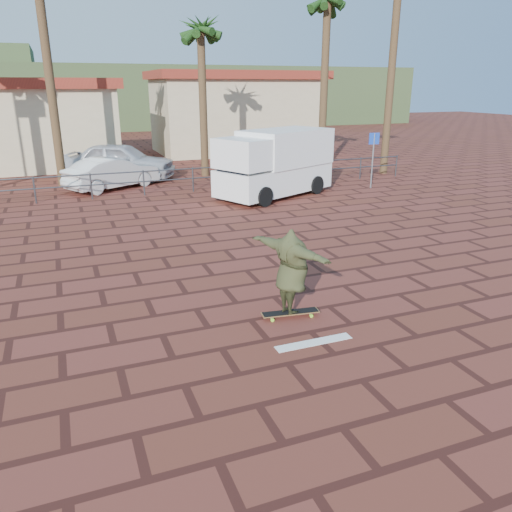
{
  "coord_description": "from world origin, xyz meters",
  "views": [
    {
      "loc": [
        -2.98,
        -7.91,
        4.18
      ],
      "look_at": [
        0.59,
        1.25,
        0.8
      ],
      "focal_mm": 35.0,
      "sensor_mm": 36.0,
      "label": 1
    }
  ],
  "objects_px": {
    "skateboarder": "(291,271)",
    "campervan": "(275,162)",
    "longboard": "(290,313)",
    "car_silver": "(121,161)",
    "car_white": "(112,173)"
  },
  "relations": [
    {
      "from": "car_white",
      "to": "longboard",
      "type": "bearing_deg",
      "value": 158.07
    },
    {
      "from": "skateboarder",
      "to": "campervan",
      "type": "relative_size",
      "value": 0.38
    },
    {
      "from": "longboard",
      "to": "skateboarder",
      "type": "bearing_deg",
      "value": 7.79
    },
    {
      "from": "longboard",
      "to": "campervan",
      "type": "xyz_separation_m",
      "value": [
        4.09,
        10.2,
        1.24
      ]
    },
    {
      "from": "skateboarder",
      "to": "campervan",
      "type": "xyz_separation_m",
      "value": [
        4.09,
        10.2,
        0.4
      ]
    },
    {
      "from": "longboard",
      "to": "car_white",
      "type": "distance_m",
      "value": 14.12
    },
    {
      "from": "skateboarder",
      "to": "car_silver",
      "type": "xyz_separation_m",
      "value": [
        -1.13,
        16.15,
        -0.08
      ]
    },
    {
      "from": "longboard",
      "to": "car_silver",
      "type": "xyz_separation_m",
      "value": [
        -1.13,
        16.15,
        0.76
      ]
    },
    {
      "from": "car_white",
      "to": "campervan",
      "type": "bearing_deg",
      "value": -152.08
    },
    {
      "from": "longboard",
      "to": "skateboarder",
      "type": "height_order",
      "value": "skateboarder"
    },
    {
      "from": "skateboarder",
      "to": "car_white",
      "type": "xyz_separation_m",
      "value": [
        -1.74,
        14.0,
        -0.26
      ]
    },
    {
      "from": "skateboarder",
      "to": "campervan",
      "type": "distance_m",
      "value": 11.0
    },
    {
      "from": "skateboarder",
      "to": "car_silver",
      "type": "distance_m",
      "value": 16.19
    },
    {
      "from": "longboard",
      "to": "skateboarder",
      "type": "relative_size",
      "value": 0.56
    },
    {
      "from": "car_white",
      "to": "skateboarder",
      "type": "bearing_deg",
      "value": 158.07
    }
  ]
}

